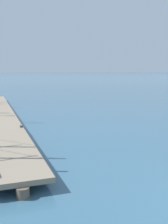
# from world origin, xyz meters

# --- Properties ---
(floating_dock) EXTENTS (3.24, 23.40, 0.53)m
(floating_dock) POSITION_xyz_m (-6.45, 14.30, 0.36)
(floating_dock) COLOR gray
(floating_dock) RESTS_ON ground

